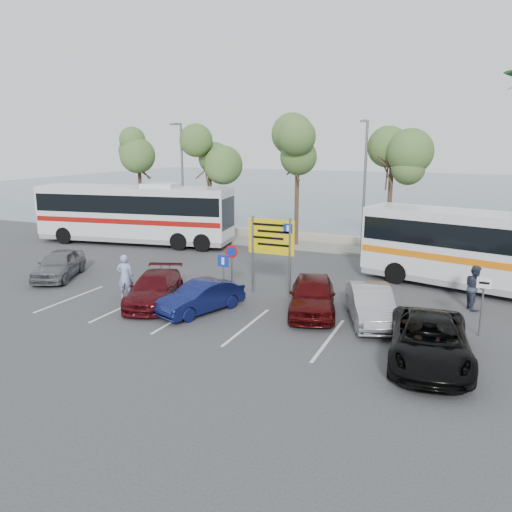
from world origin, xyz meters
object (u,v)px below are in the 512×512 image
at_px(street_lamp_left, 182,175).
at_px(pedestrian_near, 125,276).
at_px(street_lamp_right, 364,180).
at_px(car_maroon, 154,289).
at_px(car_silver_b, 371,305).
at_px(pedestrian_far, 475,287).
at_px(direction_sign, 271,243).
at_px(suv_black, 429,341).
at_px(car_red, 312,295).
at_px(car_blue, 201,297).
at_px(car_silver_a, 59,264).
at_px(coach_bus_left, 135,216).
at_px(coach_bus_right, 502,256).

distance_m(street_lamp_left, pedestrian_near, 14.83).
bearing_deg(street_lamp_right, car_maroon, -114.40).
xyz_separation_m(street_lamp_left, car_maroon, (6.85, -13.55, -3.94)).
bearing_deg(car_silver_b, pedestrian_far, 21.52).
distance_m(direction_sign, suv_black, 8.88).
relative_size(car_red, suv_black, 0.86).
xyz_separation_m(street_lamp_left, car_blue, (9.25, -13.74, -3.96)).
distance_m(car_maroon, car_silver_b, 9.15).
relative_size(direction_sign, suv_black, 0.68).
relative_size(street_lamp_right, pedestrian_near, 4.00).
distance_m(car_maroon, suv_black, 11.55).
relative_size(street_lamp_right, car_red, 1.76).
xyz_separation_m(suv_black, car_silver_b, (-2.40, 2.94, -0.02)).
xyz_separation_m(car_silver_a, suv_black, (18.37, -3.07, 0.01)).
distance_m(coach_bus_left, pedestrian_near, 12.68).
xyz_separation_m(car_red, pedestrian_near, (-8.30, -1.39, 0.23)).
bearing_deg(street_lamp_right, coach_bus_right, -38.70).
bearing_deg(car_silver_a, car_red, -24.24).
distance_m(street_lamp_right, car_maroon, 15.39).
xyz_separation_m(street_lamp_left, pedestrian_far, (19.56, -8.85, -3.66)).
relative_size(street_lamp_left, pedestrian_far, 4.24).
height_order(street_lamp_left, coach_bus_right, street_lamp_left).
xyz_separation_m(car_maroon, pedestrian_near, (-1.65, 0.14, 0.34)).
distance_m(suv_black, car_silver_b, 3.80).
relative_size(street_lamp_left, street_lamp_right, 1.00).
bearing_deg(coach_bus_left, direction_sign, -29.32).
relative_size(direction_sign, coach_bus_left, 0.26).
relative_size(street_lamp_right, coach_bus_left, 0.58).
bearing_deg(pedestrian_near, direction_sign, -177.73).
bearing_deg(direction_sign, suv_black, -33.14).
bearing_deg(car_silver_b, coach_bus_right, 31.70).
height_order(car_silver_b, pedestrian_near, pedestrian_near).
bearing_deg(street_lamp_right, car_silver_a, -137.39).
bearing_deg(coach_bus_right, street_lamp_left, 163.52).
height_order(coach_bus_right, suv_black, coach_bus_right).
bearing_deg(car_blue, street_lamp_right, 95.14).
height_order(car_maroon, car_silver_b, car_silver_b).
relative_size(direction_sign, pedestrian_near, 1.80).
height_order(direction_sign, car_silver_a, direction_sign).
height_order(direction_sign, coach_bus_right, coach_bus_right).
distance_m(car_blue, pedestrian_far, 11.41).
relative_size(car_maroon, suv_black, 0.87).
height_order(street_lamp_right, direction_sign, street_lamp_right).
bearing_deg(coach_bus_right, coach_bus_left, 172.25).
xyz_separation_m(car_silver_a, pedestrian_far, (19.63, 3.17, 0.22)).
relative_size(pedestrian_near, pedestrian_far, 1.06).
distance_m(coach_bus_right, car_blue, 13.74).
bearing_deg(car_blue, coach_bus_right, 54.36).
xyz_separation_m(suv_black, pedestrian_near, (-13.10, 1.67, 0.27)).
height_order(street_lamp_left, direction_sign, street_lamp_left).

